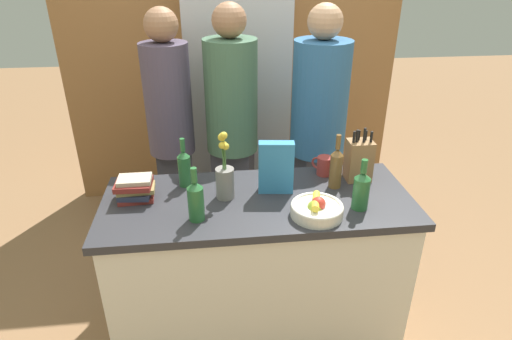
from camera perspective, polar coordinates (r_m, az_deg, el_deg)
ground_plane at (r=2.70m, az=0.21°, el=-20.20°), size 14.00×14.00×0.00m
kitchen_island at (r=2.39m, az=0.23°, el=-12.94°), size 1.55×0.64×0.88m
back_wall_wood at (r=3.65m, az=-3.14°, el=16.14°), size 2.75×0.12×2.60m
refrigerator at (r=3.39m, az=-2.50°, el=8.94°), size 0.74×0.62×1.87m
fruit_bowl at (r=2.01m, az=8.11°, el=-5.12°), size 0.25×0.25×0.10m
knife_block at (r=2.34m, az=13.56°, el=1.33°), size 0.13×0.11×0.30m
flower_vase at (r=2.10m, az=-4.19°, el=-0.90°), size 0.09×0.09×0.35m
cereal_box at (r=2.14m, az=2.68°, el=0.34°), size 0.18×0.08×0.27m
coffee_mug at (r=2.38m, az=9.05°, el=0.59°), size 0.10×0.11×0.10m
book_stack at (r=2.19m, az=-15.80°, el=-2.40°), size 0.19×0.16×0.12m
bottle_oil at (r=2.23m, az=10.62°, el=0.41°), size 0.06×0.06×0.29m
bottle_vinegar at (r=2.24m, az=-9.54°, el=0.36°), size 0.07×0.07×0.27m
bottle_wine at (r=2.07m, az=13.86°, el=-2.54°), size 0.08×0.08×0.26m
bottle_water at (r=1.95m, az=-8.04°, el=-3.94°), size 0.07×0.07×0.26m
person_at_sink at (r=2.79m, az=-11.29°, el=5.44°), size 0.29×0.29×1.72m
person_in_blue at (r=2.74m, az=-3.22°, el=5.67°), size 0.33×0.33×1.74m
person_in_red_tee at (r=2.73m, az=8.22°, el=5.21°), size 0.34×0.34×1.74m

